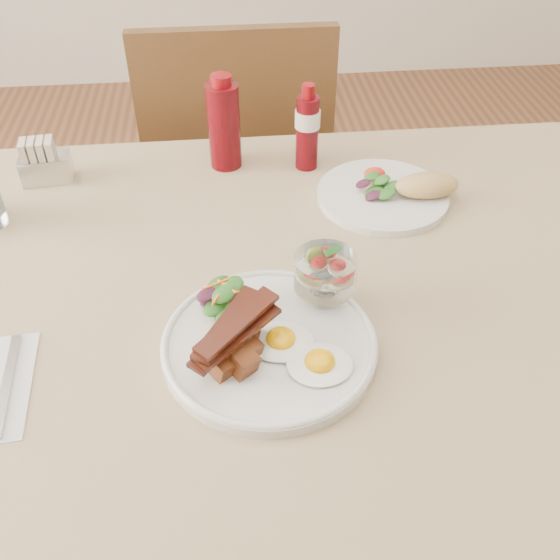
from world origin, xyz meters
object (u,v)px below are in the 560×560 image
Objects in this scene: table at (256,325)px; hot_sauce_bottle at (307,128)px; fruit_cup at (325,272)px; second_plate at (393,192)px; chair_far at (238,176)px; main_plate at (269,345)px; sugar_caddy at (44,164)px; ketchup_bottle at (224,125)px.

table is 8.37× the size of hot_sauce_bottle.
second_plate is at bearing 57.90° from fruit_cup.
main_plate is at bearing -89.27° from chair_far.
table is 14.46× the size of sugar_caddy.
chair_far is 3.84× the size of second_plate.
chair_far is 0.45m from ketchup_bottle.
second_plate is at bearing -27.47° from ketchup_bottle.
table is 0.33m from second_plate.
table is 1.43× the size of chair_far.
main_plate is at bearing -85.67° from table.
sugar_caddy reaches higher than table.
ketchup_bottle reaches higher than fruit_cup.
sugar_caddy is (-0.60, 0.12, 0.02)m from second_plate.
fruit_cup is 0.50× the size of ketchup_bottle.
sugar_caddy is (-0.35, 0.31, 0.12)m from table.
second_plate is (0.25, -0.47, 0.24)m from chair_far.
ketchup_bottle reaches higher than second_plate.
second_plate is (0.16, 0.25, -0.05)m from fruit_cup.
main_plate is 1.62× the size of ketchup_bottle.
chair_far is 0.56m from sugar_caddy.
fruit_cup is 0.93× the size of sugar_caddy.
fruit_cup is (0.09, -0.06, 0.15)m from table.
main_plate is at bearing -103.51° from hot_sauce_bottle.
table is at bearing -90.00° from chair_far.
fruit_cup is 0.54× the size of hot_sauce_bottle.
ketchup_bottle reaches higher than table.
table is 0.68m from chair_far.
fruit_cup is at bearing -73.19° from ketchup_bottle.
ketchup_bottle is 0.33m from sugar_caddy.
table is at bearing 94.33° from main_plate.
fruit_cup is at bearing -93.98° from hot_sauce_bottle.
table is 15.51× the size of fruit_cup.
chair_far is at bearing 90.00° from table.
fruit_cup is 0.35× the size of second_plate.
sugar_caddy is (-0.32, -0.02, -0.05)m from ketchup_bottle.
chair_far is 0.48m from hot_sauce_bottle.
chair_far is at bearing 90.73° from main_plate.
chair_far reaches higher than table.
chair_far reaches higher than ketchup_bottle.
chair_far reaches higher than main_plate.
hot_sauce_bottle is at bearing 69.47° from table.
sugar_caddy reaches higher than main_plate.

